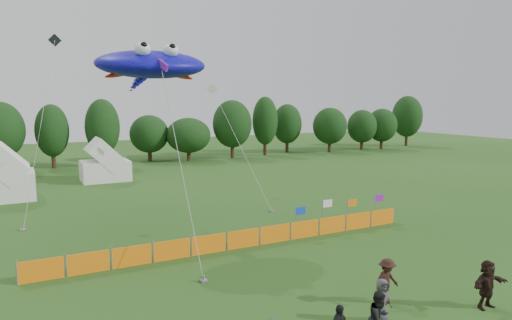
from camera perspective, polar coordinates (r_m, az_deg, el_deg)
name	(u,v)px	position (r m, az deg, el deg)	size (l,w,h in m)	color
ground	(330,317)	(18.12, 9.30, -18.84)	(160.00, 160.00, 0.00)	#234C16
treeline	(123,131)	(59.10, -16.29, 3.51)	(104.57, 8.78, 8.36)	#382314
tent_left	(7,177)	(42.00, -28.71, -1.86)	(4.14, 4.14, 3.65)	white
tent_right	(105,164)	(47.87, -18.36, -0.50)	(4.63, 3.70, 3.27)	white
barrier_fence	(243,239)	(25.22, -1.62, -9.82)	(21.90, 0.06, 1.00)	orange
flag_row	(339,210)	(28.46, 10.28, -6.20)	(6.73, 0.31, 2.06)	gray
spectator_b	(379,319)	(16.22, 15.18, -18.64)	(0.91, 0.71, 1.88)	black
spectator_c	(387,281)	(19.31, 16.04, -14.36)	(1.19, 0.68, 1.84)	black
spectator_e	(382,300)	(17.87, 15.42, -16.56)	(0.79, 0.51, 1.62)	#414246
spectator_f	(487,284)	(20.30, 26.94, -13.70)	(1.77, 0.56, 1.91)	black
stingray_kite	(150,65)	(27.06, -13.14, 11.45)	(6.60, 15.70, 11.08)	#130ECC
small_kite_white	(230,124)	(38.39, -3.30, 4.46)	(1.07, 10.92, 9.54)	white
small_kite_dark	(43,110)	(34.00, -25.06, 5.73)	(3.38, 5.31, 12.67)	black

